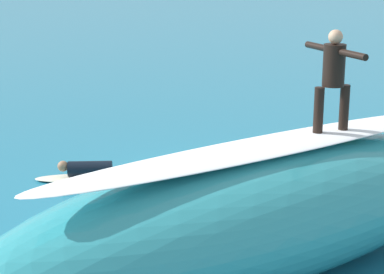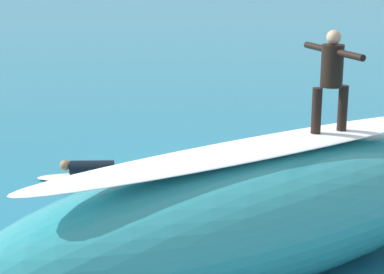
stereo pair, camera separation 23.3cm
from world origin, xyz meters
The scene contains 8 objects.
ground_plane centered at (0.00, 0.00, 0.00)m, with size 120.00×120.00×0.00m, color teal.
wave_crest centered at (0.66, 2.95, 0.88)m, with size 8.23×2.60×1.77m, color teal.
wave_foam_lip centered at (0.66, 2.95, 1.81)m, with size 6.99×0.91×0.08m, color white.
surfboard_riding centered at (-0.52, 2.79, 1.81)m, with size 1.88×0.52×0.08m, color yellow.
surfer_riding centered at (-0.52, 2.79, 2.69)m, with size 0.58×1.38×1.45m.
surfboard_paddling centered at (1.65, -1.81, 0.04)m, with size 2.15×0.54×0.08m, color #EAE5C6.
surfer_paddling centered at (1.53, -1.76, 0.22)m, with size 1.69×0.90×0.32m.
foam_patch_mid centered at (1.47, 0.60, 0.08)m, with size 0.71×0.51×0.16m, color white.
Camera 2 is at (5.20, 10.50, 4.39)m, focal length 63.83 mm.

